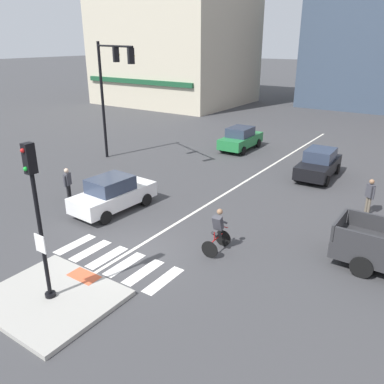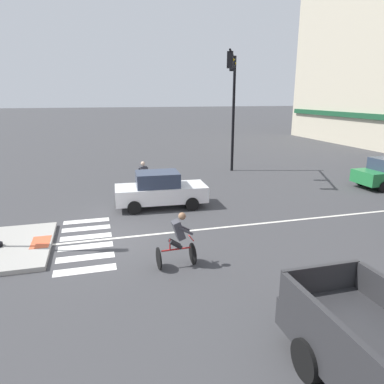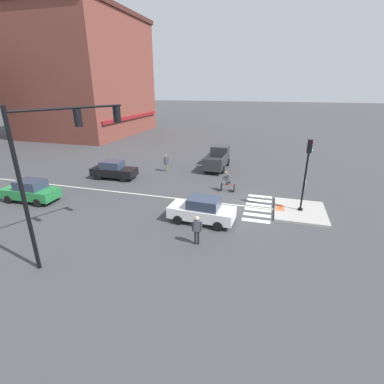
% 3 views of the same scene
% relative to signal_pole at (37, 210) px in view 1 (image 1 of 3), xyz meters
% --- Properties ---
extents(ground_plane, '(300.00, 300.00, 0.00)m').
position_rel_signal_pole_xyz_m(ground_plane, '(0.00, 3.63, -3.04)').
color(ground_plane, '#3D3D3F').
extents(traffic_island, '(3.92, 3.34, 0.15)m').
position_rel_signal_pole_xyz_m(traffic_island, '(0.00, 0.01, -2.96)').
color(traffic_island, '#A3A099').
rests_on(traffic_island, ground).
extents(tactile_pad_front, '(1.10, 0.60, 0.01)m').
position_rel_signal_pole_xyz_m(tactile_pad_front, '(0.00, 1.33, -2.89)').
color(tactile_pad_front, '#DB5B38').
rests_on(tactile_pad_front, traffic_island).
extents(signal_pole, '(0.44, 0.38, 4.80)m').
position_rel_signal_pole_xyz_m(signal_pole, '(0.00, 0.00, 0.00)').
color(signal_pole, black).
rests_on(signal_pole, traffic_island).
extents(crosswalk_stripe_a, '(0.44, 1.80, 0.01)m').
position_rel_signal_pole_xyz_m(crosswalk_stripe_a, '(-2.20, 2.80, -3.04)').
color(crosswalk_stripe_a, silver).
rests_on(crosswalk_stripe_a, ground).
extents(crosswalk_stripe_b, '(0.44, 1.80, 0.01)m').
position_rel_signal_pole_xyz_m(crosswalk_stripe_b, '(-1.32, 2.80, -3.04)').
color(crosswalk_stripe_b, silver).
rests_on(crosswalk_stripe_b, ground).
extents(crosswalk_stripe_c, '(0.44, 1.80, 0.01)m').
position_rel_signal_pole_xyz_m(crosswalk_stripe_c, '(-0.44, 2.80, -3.04)').
color(crosswalk_stripe_c, silver).
rests_on(crosswalk_stripe_c, ground).
extents(crosswalk_stripe_d, '(0.44, 1.80, 0.01)m').
position_rel_signal_pole_xyz_m(crosswalk_stripe_d, '(0.44, 2.80, -3.04)').
color(crosswalk_stripe_d, silver).
rests_on(crosswalk_stripe_d, ground).
extents(crosswalk_stripe_e, '(0.44, 1.80, 0.01)m').
position_rel_signal_pole_xyz_m(crosswalk_stripe_e, '(1.32, 2.80, -3.04)').
color(crosswalk_stripe_e, silver).
rests_on(crosswalk_stripe_e, ground).
extents(crosswalk_stripe_f, '(0.44, 1.80, 0.01)m').
position_rel_signal_pole_xyz_m(crosswalk_stripe_f, '(2.20, 2.80, -3.04)').
color(crosswalk_stripe_f, silver).
rests_on(crosswalk_stripe_f, ground).
extents(lane_centre_line, '(0.14, 28.00, 0.01)m').
position_rel_signal_pole_xyz_m(lane_centre_line, '(-0.03, 13.63, -3.04)').
color(lane_centre_line, silver).
rests_on(lane_centre_line, ground).
extents(traffic_light_mast, '(4.98, 2.41, 7.38)m').
position_rel_signal_pole_xyz_m(traffic_light_mast, '(-8.67, 11.62, 2.05)').
color(traffic_light_mast, black).
rests_on(traffic_light_mast, ground).
extents(building_corner_left, '(16.99, 14.56, 20.98)m').
position_rel_signal_pole_xyz_m(building_corner_left, '(-21.19, 35.26, 7.47)').
color(building_corner_left, beige).
rests_on(building_corner_left, ground).
extents(car_green_westbound_distant, '(1.92, 4.14, 1.64)m').
position_rel_signal_pole_xyz_m(car_green_westbound_distant, '(-3.52, 19.13, -2.23)').
color(car_green_westbound_distant, '#237A3D').
rests_on(car_green_westbound_distant, ground).
extents(car_black_eastbound_far, '(1.98, 4.17, 1.64)m').
position_rel_signal_pole_xyz_m(car_black_eastbound_far, '(3.08, 16.16, -2.23)').
color(car_black_eastbound_far, black).
rests_on(car_black_eastbound_far, ground).
extents(car_white_westbound_near, '(2.02, 4.19, 1.64)m').
position_rel_signal_pole_xyz_m(car_white_westbound_near, '(-3.31, 6.07, -2.23)').
color(car_white_westbound_near, white).
rests_on(car_white_westbound_near, ground).
extents(cyclist, '(0.71, 1.12, 1.68)m').
position_rel_signal_pole_xyz_m(cyclist, '(2.66, 5.50, -2.17)').
color(cyclist, black).
rests_on(cyclist, ground).
extents(pedestrian_at_curb_left, '(0.32, 0.53, 1.67)m').
position_rel_signal_pole_xyz_m(pedestrian_at_curb_left, '(-5.98, 5.68, -2.06)').
color(pedestrian_at_curb_left, black).
rests_on(pedestrian_at_curb_left, ground).
extents(pedestrian_waiting_far_side, '(0.44, 0.40, 1.67)m').
position_rel_signal_pole_xyz_m(pedestrian_waiting_far_side, '(6.59, 12.31, -2.06)').
color(pedestrian_waiting_far_side, '#6B6051').
rests_on(pedestrian_waiting_far_side, ground).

